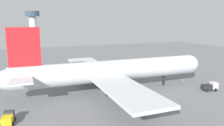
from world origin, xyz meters
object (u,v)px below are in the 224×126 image
Objects in this scene: cargo_airplane at (111,71)px; maintenance_van at (210,86)px; cargo_loader at (68,68)px; control_tower at (33,24)px; safety_cone_nose at (184,80)px; fuel_truck at (8,118)px.

maintenance_van is (27.46, -9.59, -4.83)m from cargo_airplane.
cargo_loader is at bearing 129.19° from maintenance_van.
cargo_airplane is 12.69× the size of maintenance_van.
safety_cone_nose is at bearing -72.89° from control_tower.
maintenance_van is 0.99× the size of cargo_loader.
control_tower is (-41.90, 136.08, 16.75)m from safety_cone_nose.
maintenance_van is 0.17× the size of control_tower.
cargo_airplane is 78.55× the size of safety_cone_nose.
safety_cone_nose is (27.23, 1.90, -5.68)m from cargo_airplane.
safety_cone_nose is at bearing 13.98° from fuel_truck.
control_tower is (-8.20, 105.97, 16.06)m from cargo_loader.
cargo_loader is 6.22× the size of safety_cone_nose.
control_tower is at bearing 105.93° from maintenance_van.
cargo_loader is at bearing -85.57° from control_tower.
fuel_truck is 5.28× the size of safety_cone_nose.
maintenance_van is 53.98m from fuel_truck.
fuel_truck is (-53.95, -1.88, -0.11)m from maintenance_van.
maintenance_van is 11.53m from safety_cone_nose.
maintenance_van is at bearing -50.81° from cargo_loader.
cargo_airplane is at bearing -83.93° from control_tower.
cargo_airplane reaches higher than safety_cone_nose.
fuel_truck is at bearing -166.02° from safety_cone_nose.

